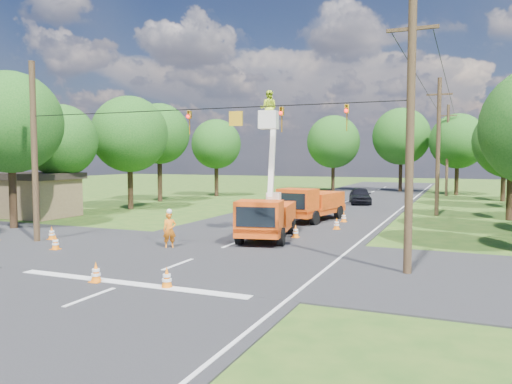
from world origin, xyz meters
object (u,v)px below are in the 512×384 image
at_px(traffic_cone_2, 296,231).
at_px(tree_far_c, 458,141).
at_px(traffic_cone_4, 55,242).
at_px(tree_far_b, 401,136).
at_px(traffic_cone_5, 52,233).
at_px(tree_left_b, 10,123).
at_px(shed, 36,194).
at_px(tree_left_d, 130,134).
at_px(traffic_cone_1, 167,278).
at_px(pole_right_near, 410,134).
at_px(bucket_truck, 267,208).
at_px(traffic_cone_0, 96,272).
at_px(traffic_cone_7, 344,217).
at_px(tree_left_c, 61,141).
at_px(tree_left_e, 159,134).
at_px(distant_car, 360,195).
at_px(pole_right_mid, 438,146).
at_px(ground_worker, 170,230).
at_px(traffic_cone_3, 337,224).
at_px(tree_left_f, 216,144).
at_px(second_truck, 311,204).
at_px(pole_left, 34,152).
at_px(tree_far_a, 333,142).
at_px(pole_right_far, 447,150).
at_px(tree_right_c, 512,142).
at_px(tree_right_e, 505,141).

xyz_separation_m(traffic_cone_2, tree_far_c, (7.32, 35.83, 5.70)).
distance_m(traffic_cone_4, tree_far_b, 47.86).
xyz_separation_m(traffic_cone_5, tree_left_b, (-5.26, 2.29, 5.95)).
xyz_separation_m(shed, tree_left_d, (3.00, 7.00, 4.50)).
relative_size(traffic_cone_1, pole_right_near, 0.07).
relative_size(bucket_truck, shed, 1.40).
relative_size(traffic_cone_5, pole_right_near, 0.07).
bearing_deg(traffic_cone_0, traffic_cone_2, 74.13).
xyz_separation_m(traffic_cone_5, traffic_cone_7, (12.33, 12.76, 0.00)).
bearing_deg(tree_left_c, tree_far_b, 61.56).
relative_size(traffic_cone_1, tree_left_e, 0.08).
bearing_deg(distant_car, shed, -151.39).
xyz_separation_m(traffic_cone_2, pole_right_mid, (6.32, 13.83, 4.75)).
bearing_deg(tree_left_d, traffic_cone_2, -27.21).
height_order(ground_worker, traffic_cone_7, ground_worker).
height_order(traffic_cone_3, traffic_cone_7, same).
bearing_deg(traffic_cone_0, tree_left_b, 147.79).
distance_m(bucket_truck, traffic_cone_2, 2.09).
bearing_deg(tree_left_b, traffic_cone_3, 21.19).
relative_size(bucket_truck, tree_far_c, 0.84).
bearing_deg(traffic_cone_4, tree_left_c, 132.72).
distance_m(tree_left_f, tree_far_b, 23.30).
bearing_deg(second_truck, tree_left_d, -177.38).
xyz_separation_m(bucket_truck, traffic_cone_1, (0.54, -10.21, -1.31)).
relative_size(traffic_cone_5, tree_far_c, 0.08).
bearing_deg(pole_left, tree_far_a, 84.03).
bearing_deg(pole_right_far, traffic_cone_7, -101.51).
relative_size(tree_left_b, tree_far_a, 0.98).
height_order(tree_left_b, tree_left_c, tree_left_b).
bearing_deg(tree_far_b, tree_right_c, -68.58).
bearing_deg(tree_far_a, tree_left_f, -127.01).
distance_m(traffic_cone_5, tree_far_a, 42.90).
relative_size(pole_right_mid, tree_far_c, 1.09).
xyz_separation_m(pole_right_far, tree_far_c, (1.00, 2.00, 0.96)).
bearing_deg(tree_far_b, tree_left_b, -112.62).
bearing_deg(pole_right_near, traffic_cone_1, -143.62).
bearing_deg(tree_right_e, pole_left, -123.65).
relative_size(ground_worker, shed, 0.31).
xyz_separation_m(ground_worker, traffic_cone_4, (-4.57, -2.45, -0.50)).
xyz_separation_m(tree_left_d, tree_far_a, (10.00, 28.00, 0.06)).
relative_size(distant_car, tree_right_c, 0.58).
bearing_deg(ground_worker, tree_left_e, 85.60).
distance_m(distant_car, traffic_cone_0, 32.35).
distance_m(bucket_truck, tree_left_f, 29.78).
bearing_deg(pole_right_mid, tree_left_c, -156.25).
xyz_separation_m(tree_right_c, tree_right_e, (0.60, 16.00, 0.50)).
height_order(tree_far_a, tree_far_b, tree_far_b).
relative_size(pole_right_far, tree_far_b, 0.97).
distance_m(traffic_cone_7, tree_far_c, 29.79).
height_order(ground_worker, shed, shed).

